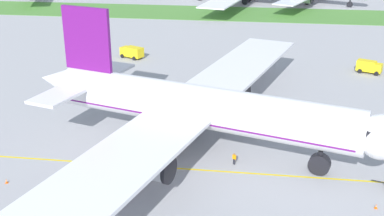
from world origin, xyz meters
TOP-DOWN VIEW (x-y plane):
  - ground_plane at (0.00, 0.00)m, footprint 600.00×600.00m
  - apron_taxi_line at (0.00, -3.36)m, footprint 280.00×0.36m
  - grass_median_strip at (0.00, 101.93)m, footprint 320.00×24.00m
  - airliner_foreground at (5.03, 2.69)m, footprint 52.18×83.15m
  - ground_crew_wingwalker_port at (12.99, 7.70)m, footprint 0.33×0.57m
  - ground_crew_marshaller_front at (-3.71, -13.69)m, footprint 0.50×0.47m
  - ground_crew_wingwalker_starboard at (10.60, -1.25)m, footprint 0.52×0.45m
  - traffic_cone_near_nose at (-17.12, -10.00)m, footprint 0.36×0.36m
  - traffic_cone_port_wing at (27.22, -9.52)m, footprint 0.36×0.36m
  - service_truck_baggage_loader at (-15.62, 46.76)m, footprint 5.84×4.51m
  - service_truck_fuel_bowser at (35.90, 42.55)m, footprint 5.39×3.93m

SIDE VIEW (x-z plane):
  - ground_plane at x=0.00m, z-range 0.00..0.00m
  - apron_taxi_line at x=0.00m, z-range 0.00..0.01m
  - grass_median_strip at x=0.00m, z-range 0.00..0.10m
  - traffic_cone_near_nose at x=-17.12m, z-range -0.01..0.57m
  - traffic_cone_port_wing at x=27.22m, z-range -0.01..0.57m
  - ground_crew_wingwalker_port at x=12.99m, z-range 0.18..1.84m
  - ground_crew_marshaller_front at x=-3.71m, z-range 0.18..1.87m
  - ground_crew_wingwalker_starboard at x=10.60m, z-range 0.18..1.87m
  - service_truck_fuel_bowser at x=35.90m, z-range 0.14..2.72m
  - service_truck_baggage_loader at x=-15.62m, z-range 0.16..2.76m
  - airliner_foreground at x=5.03m, z-range -3.02..15.78m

